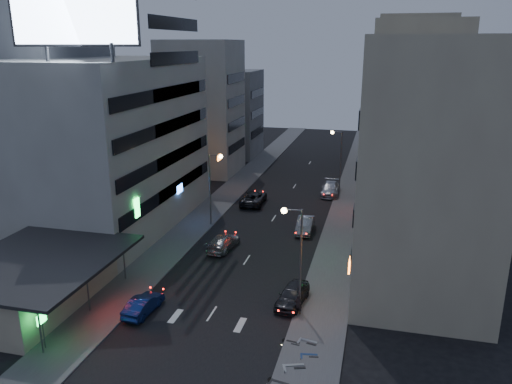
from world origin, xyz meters
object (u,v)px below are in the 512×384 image
(road_car_silver, at_px, (223,242))
(person, at_px, (298,304))
(scooter_black_b, at_px, (301,336))
(road_car_blue, at_px, (143,305))
(scooter_silver_b, at_px, (318,335))
(parked_car_right_near, at_px, (292,295))
(scooter_black_a, at_px, (290,376))
(parked_car_left, at_px, (254,198))
(scooter_silver_a, at_px, (304,355))
(parked_car_right_mid, at_px, (305,225))
(parked_car_right_far, at_px, (330,189))
(scooter_blue, at_px, (318,347))

(road_car_silver, xyz_separation_m, person, (9.24, -10.61, 0.19))
(person, xyz_separation_m, scooter_black_b, (0.80, -3.64, -0.30))
(road_car_blue, height_order, scooter_black_b, road_car_blue)
(road_car_blue, height_order, scooter_silver_b, road_car_blue)
(parked_car_right_near, bearing_deg, scooter_black_a, -72.63)
(parked_car_left, distance_m, scooter_silver_a, 33.18)
(person, bearing_deg, scooter_silver_a, 93.51)
(person, bearing_deg, road_car_blue, 2.77)
(parked_car_right_mid, height_order, parked_car_right_far, parked_car_right_far)
(parked_car_right_near, distance_m, parked_car_left, 25.53)
(road_car_blue, height_order, scooter_blue, road_car_blue)
(parked_car_left, distance_m, scooter_blue, 32.29)
(road_car_silver, bearing_deg, parked_car_right_mid, -131.67)
(parked_car_left, height_order, parked_car_right_far, parked_car_right_far)
(person, bearing_deg, parked_car_right_far, -97.89)
(person, relative_size, scooter_black_b, 0.99)
(parked_car_left, height_order, scooter_silver_a, parked_car_left)
(scooter_silver_a, height_order, scooter_black_b, scooter_silver_a)
(parked_car_right_near, distance_m, road_car_blue, 11.34)
(road_car_silver, bearing_deg, parked_car_right_near, 138.65)
(parked_car_right_far, distance_m, scooter_silver_b, 35.18)
(person, bearing_deg, scooter_silver_b, 110.51)
(parked_car_right_mid, relative_size, road_car_blue, 1.14)
(road_car_blue, height_order, scooter_silver_a, road_car_blue)
(scooter_black_a, relative_size, scooter_silver_a, 0.88)
(road_car_blue, relative_size, road_car_silver, 0.82)
(parked_car_right_near, height_order, scooter_blue, parked_car_right_near)
(road_car_blue, distance_m, road_car_silver, 13.26)
(parked_car_right_mid, bearing_deg, person, -84.92)
(parked_car_right_far, height_order, scooter_black_a, parked_car_right_far)
(parked_car_right_far, relative_size, scooter_black_a, 3.18)
(scooter_silver_a, height_order, scooter_silver_b, scooter_silver_a)
(scooter_black_a, bearing_deg, parked_car_right_far, 13.38)
(parked_car_right_mid, xyz_separation_m, scooter_silver_a, (3.51, -23.07, -0.04))
(scooter_silver_a, bearing_deg, scooter_silver_b, -31.51)
(parked_car_left, bearing_deg, parked_car_right_far, -147.25)
(road_car_silver, relative_size, scooter_black_b, 3.10)
(parked_car_right_near, distance_m, parked_car_right_far, 30.21)
(parked_car_right_mid, bearing_deg, scooter_silver_b, -80.81)
(parked_car_right_near, relative_size, road_car_silver, 0.91)
(parked_car_right_mid, height_order, scooter_black_a, parked_car_right_mid)
(parked_car_right_far, xyz_separation_m, road_car_silver, (-8.27, -21.14, -0.09))
(road_car_silver, bearing_deg, parked_car_left, -81.92)
(scooter_silver_a, bearing_deg, parked_car_right_near, -3.56)
(scooter_black_a, height_order, scooter_blue, scooter_black_a)
(road_car_blue, bearing_deg, scooter_blue, 174.94)
(scooter_black_b, bearing_deg, road_car_blue, 91.45)
(parked_car_right_near, xyz_separation_m, parked_car_right_far, (-0.27, 30.21, 0.05))
(parked_car_right_far, height_order, scooter_silver_b, parked_car_right_far)
(scooter_silver_b, bearing_deg, parked_car_left, 34.37)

